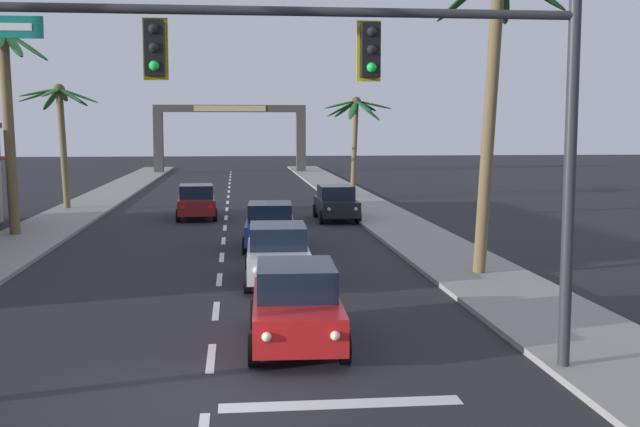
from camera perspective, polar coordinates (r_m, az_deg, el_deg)
ground_plane at (r=13.86m, az=-8.10°, el=-12.86°), size 220.00×220.00×0.00m
sidewalk_right at (r=34.17m, az=6.30°, el=-1.27°), size 3.20×110.00×0.14m
sidewalk_left at (r=34.41m, az=-19.99°, el=-1.56°), size 3.20×110.00×0.14m
lane_markings at (r=32.91m, az=-6.14°, el=-1.68°), size 4.28×87.07×0.01m
traffic_signal_mast at (r=13.97m, az=4.37°, el=8.82°), size 11.06×0.41×7.19m
sedan_lead_at_stop_bar at (r=16.62m, az=-1.73°, el=-6.51°), size 2.06×4.50×1.68m
sedan_third_in_queue at (r=23.17m, az=-3.03°, el=-2.87°), size 2.04×4.49×1.68m
sedan_fifth_in_queue at (r=29.78m, az=-3.60°, el=-0.84°), size 2.11×4.51×1.68m
sedan_oncoming_far at (r=39.71m, az=-8.85°, el=0.87°), size 2.11×4.51×1.68m
sedan_parked_nearest_kerb at (r=38.52m, az=1.16°, el=0.78°), size 1.96×4.46×1.68m
palm_left_third at (r=34.62m, az=-21.56°, el=7.94°), size 3.71×3.88×8.62m
palm_left_farthest at (r=45.01m, az=-18.11°, el=6.59°), size 4.18×4.27×6.80m
palm_right_second at (r=24.30m, az=12.32°, el=10.64°), size 4.78×4.37×9.40m
palm_right_farthest at (r=50.95m, az=2.57°, el=6.73°), size 4.48×4.28×6.41m
town_gateway_arch at (r=78.53m, az=-6.45°, el=6.05°), size 14.76×0.90×6.62m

